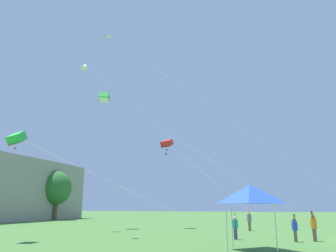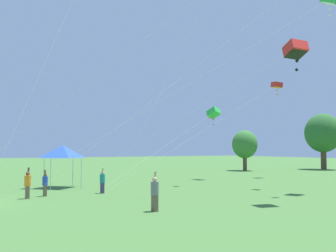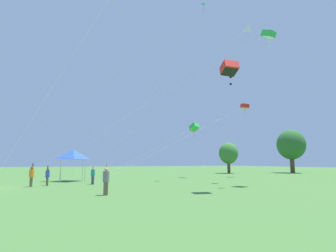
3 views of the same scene
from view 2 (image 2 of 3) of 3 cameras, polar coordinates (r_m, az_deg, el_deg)
The scene contains 11 objects.
tree_near_right at distance 55.63m, azimuth 11.61°, elevation -2.78°, with size 3.88×3.49×5.85m.
tree_far_right at distance 62.42m, azimuth 22.54°, elevation -1.02°, with size 5.70×5.13×8.60m.
festival_tent at distance 32.16m, azimuth -15.75°, elevation -3.76°, with size 2.71×2.71×3.49m.
person_blue_shirt at distance 26.80m, azimuth -18.22°, elevation -8.29°, with size 0.36×0.36×1.78m.
person_grey_shirt at distance 19.44m, azimuth -2.03°, elevation -10.02°, with size 0.41×0.41×2.02m.
person_teal_shirt at distance 27.56m, azimuth -9.97°, elevation -8.23°, with size 0.37×0.37×1.82m.
person_orange_shirt at distance 25.84m, azimuth -20.61°, elevation -8.20°, with size 0.41×0.41×1.99m.
kite_red_box_0 at distance 24.33m, azimuth 18.83°, elevation 10.97°, with size 11.43×12.51×9.74m.
kite_green_box_3 at distance 39.89m, azimuth 6.94°, elevation 1.99°, with size 6.09×15.31×7.65m.
kite_red_box_4 at distance 44.51m, azimuth 16.22°, elevation 5.99°, with size 4.62×22.66×10.80m.
kite_green_box_6 at distance 32.59m, azimuth 23.33°, elevation 17.20°, with size 7.25×23.23×15.13m.
Camera 2 is at (24.38, -0.81, 3.21)m, focal length 40.00 mm.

